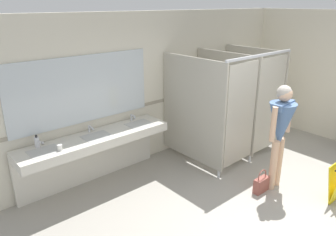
% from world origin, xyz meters
% --- Properties ---
extents(ground_plane, '(6.63, 6.12, 0.10)m').
position_xyz_m(ground_plane, '(0.00, 0.00, -0.05)').
color(ground_plane, '#9E998E').
extents(wall_back, '(6.63, 0.12, 2.67)m').
position_xyz_m(wall_back, '(0.00, 2.82, 1.34)').
color(wall_back, beige).
rests_on(wall_back, ground_plane).
extents(wall_back_tile_band, '(6.63, 0.01, 0.06)m').
position_xyz_m(wall_back_tile_band, '(0.00, 2.76, 1.05)').
color(wall_back_tile_band, '#9E937F').
rests_on(wall_back_tile_band, wall_back).
extents(vanity_counter, '(2.43, 0.57, 0.98)m').
position_xyz_m(vanity_counter, '(-1.72, 2.54, 0.64)').
color(vanity_counter, silver).
rests_on(vanity_counter, ground_plane).
extents(mirror_panel, '(2.33, 0.02, 1.04)m').
position_xyz_m(mirror_panel, '(-1.72, 2.75, 1.54)').
color(mirror_panel, silver).
rests_on(mirror_panel, wall_back).
extents(bathroom_stalls, '(1.82, 1.47, 2.00)m').
position_xyz_m(bathroom_stalls, '(0.81, 1.82, 1.04)').
color(bathroom_stalls, '#B2AD9E').
rests_on(bathroom_stalls, ground_plane).
extents(person_standing, '(0.58, 0.43, 1.68)m').
position_xyz_m(person_standing, '(0.37, 0.56, 1.06)').
color(person_standing, '#DBAD89').
rests_on(person_standing, ground_plane).
extents(handbag, '(0.28, 0.11, 0.38)m').
position_xyz_m(handbag, '(0.08, 0.61, 0.13)').
color(handbag, '#934C42').
rests_on(handbag, ground_plane).
extents(soap_dispenser, '(0.07, 0.07, 0.19)m').
position_xyz_m(soap_dispenser, '(-2.55, 2.63, 0.94)').
color(soap_dispenser, white).
rests_on(soap_dispenser, vanity_counter).
extents(paper_cup, '(0.07, 0.07, 0.08)m').
position_xyz_m(paper_cup, '(-2.35, 2.32, 0.91)').
color(paper_cup, white).
rests_on(paper_cup, vanity_counter).
extents(wet_floor_sign, '(0.28, 0.19, 0.58)m').
position_xyz_m(wet_floor_sign, '(0.66, -0.26, 0.30)').
color(wet_floor_sign, yellow).
rests_on(wet_floor_sign, ground_plane).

